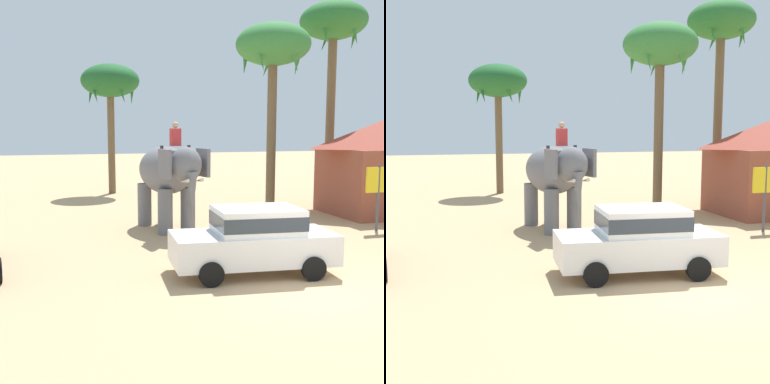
{
  "view_description": "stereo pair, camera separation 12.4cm",
  "coord_description": "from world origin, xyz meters",
  "views": [
    {
      "loc": [
        -5.72,
        -9.68,
        3.71
      ],
      "look_at": [
        -1.1,
        5.91,
        1.6
      ],
      "focal_mm": 47.13,
      "sensor_mm": 36.0,
      "label": 1
    },
    {
      "loc": [
        -5.6,
        -9.71,
        3.71
      ],
      "look_at": [
        -1.1,
        5.91,
        1.6
      ],
      "focal_mm": 47.13,
      "sensor_mm": 36.0,
      "label": 2
    }
  ],
  "objects": [
    {
      "name": "ground_plane",
      "position": [
        0.0,
        0.0,
        0.0
      ],
      "size": [
        120.0,
        120.0,
        0.0
      ],
      "primitive_type": "plane",
      "color": "tan"
    },
    {
      "name": "car_sedan_foreground",
      "position": [
        -0.68,
        1.81,
        0.93
      ],
      "size": [
        4.24,
        2.17,
        1.7
      ],
      "color": "white",
      "rests_on": "ground"
    },
    {
      "name": "elephant_with_mahout",
      "position": [
        -1.44,
        7.77,
        1.99
      ],
      "size": [
        2.23,
        4.0,
        3.88
      ],
      "color": "slate",
      "rests_on": "ground"
    },
    {
      "name": "palm_tree_behind_elephant",
      "position": [
        -2.04,
        18.53,
        6.05
      ],
      "size": [
        3.2,
        3.2,
        7.13
      ],
      "color": "brown",
      "rests_on": "ground"
    },
    {
      "name": "palm_tree_near_hut",
      "position": [
        7.84,
        12.27,
        8.4
      ],
      "size": [
        3.2,
        3.2,
        9.66
      ],
      "color": "brown",
      "rests_on": "ground"
    },
    {
      "name": "palm_tree_left_of_road",
      "position": [
        3.87,
        10.51,
        6.97
      ],
      "size": [
        3.2,
        3.2,
        8.11
      ],
      "color": "brown",
      "rests_on": "ground"
    },
    {
      "name": "roadside_hut",
      "position": [
        8.13,
        8.55,
        2.12
      ],
      "size": [
        5.04,
        4.25,
        4.0
      ],
      "color": "#994C38",
      "rests_on": "ground"
    },
    {
      "name": "signboard_yellow",
      "position": [
        5.65,
        5.43,
        1.69
      ],
      "size": [
        1.0,
        0.1,
        2.4
      ],
      "color": "#4C4C51",
      "rests_on": "ground"
    }
  ]
}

